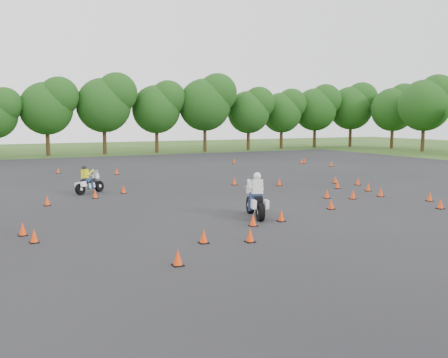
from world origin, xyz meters
TOP-DOWN VIEW (x-y plane):
  - ground at (0.00, 0.00)m, footprint 140.00×140.00m
  - asphalt_pad at (0.00, 6.00)m, footprint 62.00×62.00m
  - treeline at (1.23, 34.67)m, footprint 86.99×32.05m
  - traffic_cones at (0.58, 4.81)m, footprint 32.55×32.64m
  - rider_yellow at (-5.06, 10.25)m, footprint 2.02×1.64m
  - rider_white at (-0.30, 0.50)m, footprint 1.39×2.55m

SIDE VIEW (x-z plane):
  - ground at x=0.00m, z-range 0.00..0.00m
  - asphalt_pad at x=0.00m, z-range 0.01..0.01m
  - traffic_cones at x=0.58m, z-range 0.01..0.46m
  - rider_yellow at x=-5.06m, z-range 0.00..1.56m
  - rider_white at x=-0.30m, z-range 0.00..1.89m
  - treeline at x=1.23m, z-range -0.47..9.56m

